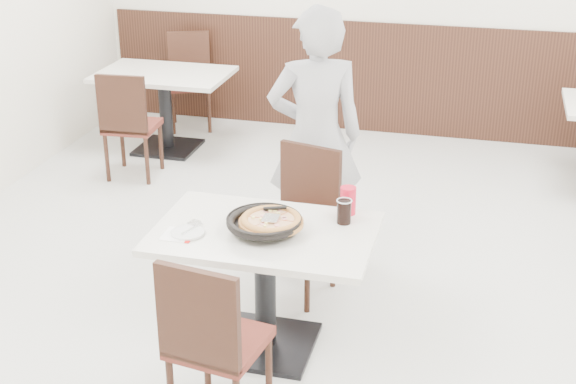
% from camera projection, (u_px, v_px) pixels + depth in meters
% --- Properties ---
extents(floor, '(7.00, 7.00, 0.00)m').
position_uv_depth(floor, '(321.00, 311.00, 5.00)').
color(floor, silver).
rests_on(floor, ground).
extents(wainscot_back, '(5.90, 0.03, 1.10)m').
position_uv_depth(wainscot_back, '(398.00, 80.00, 7.87)').
color(wainscot_back, black).
rests_on(wainscot_back, floor).
extents(main_table, '(1.29, 0.94, 0.75)m').
position_uv_depth(main_table, '(265.00, 290.00, 4.51)').
color(main_table, silver).
rests_on(main_table, floor).
extents(chair_near, '(0.48, 0.48, 0.95)m').
position_uv_depth(chair_near, '(219.00, 338.00, 3.89)').
color(chair_near, black).
rests_on(chair_near, floor).
extents(chair_far, '(0.51, 0.51, 0.95)m').
position_uv_depth(chair_far, '(296.00, 226.00, 5.04)').
color(chair_far, black).
rests_on(chair_far, floor).
extents(trivet, '(0.14, 0.14, 0.04)m').
position_uv_depth(trivet, '(276.00, 226.00, 4.37)').
color(trivet, black).
rests_on(trivet, main_table).
extents(pizza_pan, '(0.37, 0.37, 0.01)m').
position_uv_depth(pizza_pan, '(264.00, 226.00, 4.31)').
color(pizza_pan, black).
rests_on(pizza_pan, trivet).
extents(pizza, '(0.39, 0.39, 0.02)m').
position_uv_depth(pizza, '(271.00, 223.00, 4.31)').
color(pizza, '#C4833E').
rests_on(pizza, pizza_pan).
extents(pizza_server, '(0.09, 0.11, 0.00)m').
position_uv_depth(pizza_server, '(271.00, 218.00, 4.28)').
color(pizza_server, white).
rests_on(pizza_server, pizza).
extents(napkin, '(0.17, 0.17, 0.00)m').
position_uv_depth(napkin, '(179.00, 235.00, 4.30)').
color(napkin, white).
rests_on(napkin, main_table).
extents(side_plate, '(0.20, 0.20, 0.01)m').
position_uv_depth(side_plate, '(188.00, 233.00, 4.31)').
color(side_plate, silver).
rests_on(side_plate, napkin).
extents(fork, '(0.07, 0.17, 0.00)m').
position_uv_depth(fork, '(192.00, 229.00, 4.33)').
color(fork, white).
rests_on(fork, side_plate).
extents(cola_glass, '(0.09, 0.09, 0.13)m').
position_uv_depth(cola_glass, '(344.00, 212.00, 4.41)').
color(cola_glass, black).
rests_on(cola_glass, main_table).
extents(red_cup, '(0.10, 0.10, 0.16)m').
position_uv_depth(red_cup, '(348.00, 200.00, 4.52)').
color(red_cup, red).
rests_on(red_cup, main_table).
extents(diner_person, '(0.75, 0.63, 1.77)m').
position_uv_depth(diner_person, '(315.00, 138.00, 5.33)').
color(diner_person, '#B5B5BA').
rests_on(diner_person, floor).
extents(bg_table_left, '(1.23, 0.84, 0.75)m').
position_uv_depth(bg_table_left, '(166.00, 111.00, 7.51)').
color(bg_table_left, silver).
rests_on(bg_table_left, floor).
extents(bg_chair_left_near, '(0.45, 0.45, 0.95)m').
position_uv_depth(bg_chair_left_near, '(132.00, 124.00, 6.87)').
color(bg_chair_left_near, black).
rests_on(bg_chair_left_near, floor).
extents(bg_chair_left_far, '(0.54, 0.54, 0.95)m').
position_uv_depth(bg_chair_left_far, '(190.00, 82.00, 8.05)').
color(bg_chair_left_far, black).
rests_on(bg_chair_left_far, floor).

